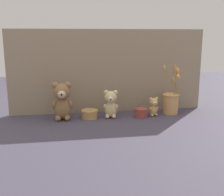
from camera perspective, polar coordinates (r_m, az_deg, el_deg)
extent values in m
plane|color=#3D3847|center=(1.79, 0.11, -4.09)|extent=(4.00, 4.00, 0.00)
cube|color=gray|center=(1.89, -0.74, 5.43)|extent=(1.32, 0.02, 0.55)
ellipsoid|color=olive|center=(1.77, -10.02, -2.16)|extent=(0.10, 0.09, 0.14)
sphere|color=olive|center=(1.74, -10.15, 1.24)|extent=(0.11, 0.11, 0.11)
sphere|color=#D1B289|center=(1.71, -10.19, 0.77)|extent=(0.05, 0.05, 0.05)
sphere|color=black|center=(1.69, -10.21, 0.66)|extent=(0.01, 0.01, 0.01)
sphere|color=olive|center=(1.74, -8.95, 2.61)|extent=(0.04, 0.04, 0.04)
sphere|color=olive|center=(1.74, -11.45, 2.53)|extent=(0.04, 0.04, 0.04)
ellipsoid|color=olive|center=(1.75, -8.49, -1.42)|extent=(0.03, 0.05, 0.06)
ellipsoid|color=olive|center=(1.76, -11.62, -1.51)|extent=(0.03, 0.05, 0.06)
ellipsoid|color=olive|center=(1.75, -9.07, -4.02)|extent=(0.04, 0.06, 0.03)
ellipsoid|color=olive|center=(1.75, -10.89, -4.07)|extent=(0.04, 0.06, 0.03)
ellipsoid|color=#DBBC84|center=(1.79, -0.24, -2.34)|extent=(0.09, 0.08, 0.10)
sphere|color=#DBBC84|center=(1.77, -0.24, 0.16)|extent=(0.08, 0.08, 0.08)
sphere|color=beige|center=(1.75, -0.28, -0.20)|extent=(0.04, 0.04, 0.04)
sphere|color=black|center=(1.73, -0.30, -0.30)|extent=(0.01, 0.01, 0.01)
sphere|color=#DBBC84|center=(1.77, 0.68, 1.13)|extent=(0.03, 0.03, 0.03)
sphere|color=#DBBC84|center=(1.77, -1.17, 1.14)|extent=(0.03, 0.03, 0.03)
ellipsoid|color=#DBBC84|center=(1.78, 0.91, -1.84)|extent=(0.03, 0.04, 0.05)
ellipsoid|color=#DBBC84|center=(1.78, -1.41, -1.82)|extent=(0.03, 0.04, 0.05)
ellipsoid|color=#DBBC84|center=(1.78, 0.40, -3.74)|extent=(0.03, 0.05, 0.03)
ellipsoid|color=#DBBC84|center=(1.78, -0.94, -3.73)|extent=(0.03, 0.05, 0.03)
ellipsoid|color=tan|center=(1.85, 8.40, -2.49)|extent=(0.06, 0.05, 0.07)
sphere|color=tan|center=(1.84, 8.45, -0.82)|extent=(0.06, 0.06, 0.06)
sphere|color=beige|center=(1.82, 8.70, -1.06)|extent=(0.03, 0.03, 0.03)
sphere|color=black|center=(1.81, 8.85, -1.13)|extent=(0.01, 0.01, 0.01)
sphere|color=tan|center=(1.84, 9.04, -0.13)|extent=(0.02, 0.02, 0.02)
sphere|color=tan|center=(1.83, 7.90, -0.20)|extent=(0.02, 0.02, 0.02)
ellipsoid|color=tan|center=(1.85, 9.17, -2.10)|extent=(0.02, 0.03, 0.03)
ellipsoid|color=tan|center=(1.83, 7.74, -2.21)|extent=(0.02, 0.03, 0.03)
ellipsoid|color=tan|center=(1.85, 8.98, -3.39)|extent=(0.02, 0.03, 0.02)
ellipsoid|color=tan|center=(1.84, 8.15, -3.46)|extent=(0.02, 0.03, 0.02)
cylinder|color=tan|center=(1.92, 11.84, -1.15)|extent=(0.10, 0.10, 0.13)
torus|color=tan|center=(1.90, 11.92, 0.64)|extent=(0.11, 0.11, 0.01)
cylinder|color=#9E7542|center=(1.89, 12.85, 3.07)|extent=(0.01, 0.02, 0.15)
ellipsoid|color=gold|center=(1.88, 13.19, 5.37)|extent=(0.03, 0.03, 0.05)
cylinder|color=#9E7542|center=(1.86, 12.24, 2.12)|extent=(0.04, 0.01, 0.10)
ellipsoid|color=tan|center=(1.83, 12.43, 3.59)|extent=(0.03, 0.02, 0.04)
cylinder|color=#9E7542|center=(1.89, 10.97, 3.43)|extent=(0.02, 0.04, 0.17)
ellipsoid|color=tan|center=(1.88, 10.59, 6.05)|extent=(0.02, 0.03, 0.04)
cylinder|color=#9E7542|center=(1.86, 12.80, 2.43)|extent=(0.05, 0.02, 0.13)
ellipsoid|color=gold|center=(1.83, 13.33, 4.22)|extent=(0.04, 0.03, 0.04)
cylinder|color=#9E7542|center=(1.86, 12.47, 3.23)|extent=(0.02, 0.01, 0.17)
ellipsoid|color=orange|center=(1.84, 12.73, 5.82)|extent=(0.02, 0.02, 0.06)
cylinder|color=tan|center=(1.79, -4.59, -3.43)|extent=(0.10, 0.10, 0.04)
cylinder|color=tan|center=(1.78, -4.60, -2.61)|extent=(0.11, 0.11, 0.01)
cylinder|color=#993D33|center=(1.81, 5.91, -3.15)|extent=(0.08, 0.08, 0.05)
cylinder|color=#993D33|center=(1.81, 5.93, -2.29)|extent=(0.08, 0.08, 0.01)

